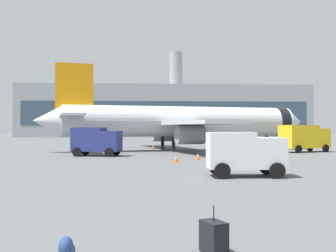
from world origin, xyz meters
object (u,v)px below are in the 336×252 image
Objects in this scene: service_truck at (96,140)px; rolling_suitcase at (214,237)px; safety_cone_outer at (176,159)px; cargo_van at (244,152)px; safety_cone_far at (93,145)px; safety_cone_near at (198,156)px; traveller_backpack at (67,247)px; airplane_at_gate at (181,122)px; fuel_truck at (304,137)px; safety_cone_mid at (153,146)px.

service_truck reaches higher than rolling_suitcase.
rolling_suitcase is at bearing -92.67° from safety_cone_outer.
safety_cone_far is (-13.03, 35.61, -1.07)m from cargo_van.
safety_cone_near is 1.28× the size of traveller_backpack.
cargo_van reaches higher than safety_cone_outer.
airplane_at_gate is 13.94m from service_truck.
airplane_at_gate is 5.49× the size of fuel_truck.
service_truck reaches higher than safety_cone_mid.
airplane_at_gate is 6.17m from safety_cone_mid.
cargo_van reaches higher than rolling_suitcase.
cargo_van is 12.89m from safety_cone_near.
safety_cone_mid is at bearing 66.03° from service_truck.
airplane_at_gate reaches higher than fuel_truck.
traveller_backpack is (3.13, -33.03, -1.37)m from service_truck.
cargo_van is at bearing -59.95° from service_truck.
safety_cone_near is 3.30m from safety_cone_outer.
service_truck is at bearing -134.04° from airplane_at_gate.
traveller_backpack is (-7.55, -14.57, -1.22)m from cargo_van.
safety_cone_mid is (-17.63, 8.41, -1.39)m from fuel_truck.
airplane_at_gate is at bearing 81.45° from traveller_backpack.
fuel_truck is at bearing 39.95° from safety_cone_outer.
fuel_truck is 43.71m from traveller_backpack.
airplane_at_gate is 43.56m from traveller_backpack.
safety_cone_near is at bearing -79.84° from safety_cone_mid.
fuel_truck is at bearing 12.92° from service_truck.
safety_cone_far is 50.48m from traveller_backpack.
airplane_at_gate is at bearing 92.21° from cargo_van.
safety_cone_outer is at bearing -68.70° from safety_cone_far.
traveller_backpack is at bearing -117.40° from cargo_van.
airplane_at_gate is 18.50m from safety_cone_outer.
safety_cone_far is (-26.15, 11.69, -1.39)m from fuel_truck.
safety_cone_near is 0.81× the size of safety_cone_far.
service_truck is at bearing -113.97° from safety_cone_mid.
traveller_backpack is at bearing -178.54° from rolling_suitcase.
safety_cone_far is (-2.35, 17.15, -1.23)m from service_truck.
fuel_truck is 10.55× the size of safety_cone_outer.
rolling_suitcase reaches higher than traveller_backpack.
safety_cone_mid reaches higher than safety_cone_far.
cargo_van is 5.75× the size of safety_cone_mid.
safety_cone_outer is 24.80m from rolling_suitcase.
safety_cone_mid is 47.00m from traveller_backpack.
airplane_at_gate is at bearing -31.26° from safety_cone_far.
airplane_at_gate is 32.23× the size of rolling_suitcase.
fuel_truck is (14.21, -4.45, -1.88)m from airplane_at_gate.
traveller_backpack is (-3.24, -0.08, -0.16)m from rolling_suitcase.
safety_cone_mid is 22.09m from safety_cone_outer.
safety_cone_near is at bearing -89.69° from airplane_at_gate.
fuel_truck is 5.87× the size of rolling_suitcase.
cargo_van is 37.93m from safety_cone_far.
safety_cone_far is 1.60× the size of traveller_backpack.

